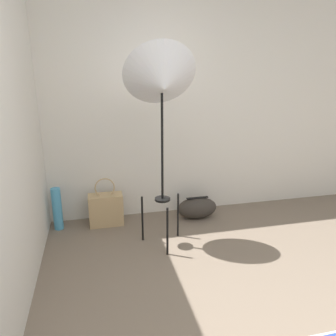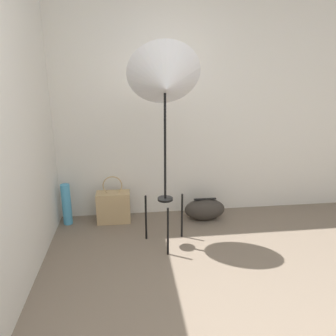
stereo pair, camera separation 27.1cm
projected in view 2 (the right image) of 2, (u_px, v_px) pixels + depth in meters
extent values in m
cube|color=silver|center=(188.00, 100.00, 3.56)|extent=(8.00, 0.05, 2.60)
cylinder|color=black|center=(168.00, 232.00, 2.93)|extent=(0.02, 0.02, 0.46)
cylinder|color=black|center=(146.00, 218.00, 3.20)|extent=(0.02, 0.02, 0.46)
cylinder|color=black|center=(182.00, 216.00, 3.24)|extent=(0.02, 0.02, 0.46)
cylinder|color=black|center=(165.00, 199.00, 3.06)|extent=(0.14, 0.14, 0.02)
cylinder|color=black|center=(165.00, 143.00, 2.90)|extent=(0.02, 0.02, 1.07)
cone|color=silver|center=(165.00, 81.00, 2.74)|extent=(0.64, 0.54, 0.66)
cube|color=tan|center=(114.00, 207.00, 3.58)|extent=(0.36, 0.18, 0.34)
torus|color=tan|center=(112.00, 185.00, 3.51)|extent=(0.21, 0.01, 0.21)
ellipsoid|color=#332D28|center=(205.00, 209.00, 3.65)|extent=(0.45, 0.24, 0.24)
cube|color=black|center=(205.00, 199.00, 3.62)|extent=(0.25, 0.04, 0.01)
cylinder|color=#4CA3D1|center=(67.00, 204.00, 3.52)|extent=(0.10, 0.10, 0.45)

